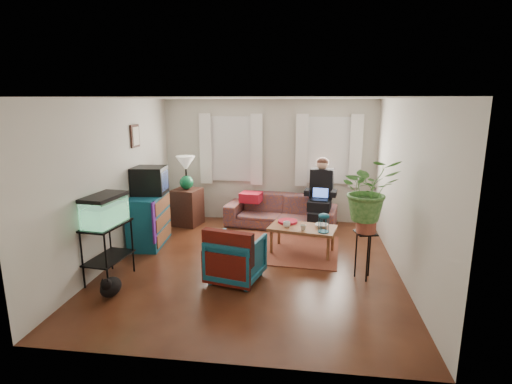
# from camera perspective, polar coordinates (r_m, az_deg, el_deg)

# --- Properties ---
(floor) EXTENTS (4.50, 5.00, 0.01)m
(floor) POSITION_cam_1_polar(r_m,az_deg,el_deg) (6.51, -0.46, -10.27)
(floor) COLOR #4F2B14
(floor) RESTS_ON ground
(ceiling) EXTENTS (4.50, 5.00, 0.01)m
(ceiling) POSITION_cam_1_polar(r_m,az_deg,el_deg) (5.98, -0.51, 13.27)
(ceiling) COLOR white
(ceiling) RESTS_ON wall_back
(wall_back) EXTENTS (4.50, 0.01, 2.60)m
(wall_back) POSITION_cam_1_polar(r_m,az_deg,el_deg) (8.56, 1.82, 4.44)
(wall_back) COLOR silver
(wall_back) RESTS_ON floor
(wall_front) EXTENTS (4.50, 0.01, 2.60)m
(wall_front) POSITION_cam_1_polar(r_m,az_deg,el_deg) (3.74, -5.77, -6.91)
(wall_front) COLOR silver
(wall_front) RESTS_ON floor
(wall_left) EXTENTS (0.01, 5.00, 2.60)m
(wall_left) POSITION_cam_1_polar(r_m,az_deg,el_deg) (6.79, -19.64, 1.44)
(wall_left) COLOR silver
(wall_left) RESTS_ON floor
(wall_right) EXTENTS (0.01, 5.00, 2.60)m
(wall_right) POSITION_cam_1_polar(r_m,az_deg,el_deg) (6.23, 20.49, 0.38)
(wall_right) COLOR silver
(wall_right) RESTS_ON floor
(window_left) EXTENTS (1.08, 0.04, 1.38)m
(window_left) POSITION_cam_1_polar(r_m,az_deg,el_deg) (8.62, -3.51, 6.16)
(window_left) COLOR white
(window_left) RESTS_ON wall_back
(window_right) EXTENTS (1.08, 0.04, 1.38)m
(window_right) POSITION_cam_1_polar(r_m,az_deg,el_deg) (8.48, 10.30, 5.86)
(window_right) COLOR white
(window_right) RESTS_ON wall_back
(curtains_left) EXTENTS (1.36, 0.06, 1.50)m
(curtains_left) POSITION_cam_1_polar(r_m,az_deg,el_deg) (8.54, -3.62, 6.09)
(curtains_left) COLOR white
(curtains_left) RESTS_ON wall_back
(curtains_right) EXTENTS (1.36, 0.06, 1.50)m
(curtains_right) POSITION_cam_1_polar(r_m,az_deg,el_deg) (8.40, 10.32, 5.79)
(curtains_right) COLOR white
(curtains_right) RESTS_ON wall_back
(picture_frame) EXTENTS (0.04, 0.32, 0.40)m
(picture_frame) POSITION_cam_1_polar(r_m,az_deg,el_deg) (7.45, -16.83, 7.66)
(picture_frame) COLOR #3D2616
(picture_frame) RESTS_ON wall_left
(area_rug) EXTENTS (2.13, 1.76, 0.01)m
(area_rug) POSITION_cam_1_polar(r_m,az_deg,el_deg) (7.17, 3.54, -8.00)
(area_rug) COLOR maroon
(area_rug) RESTS_ON floor
(sofa) EXTENTS (2.35, 1.21, 0.88)m
(sofa) POSITION_cam_1_polar(r_m,az_deg,el_deg) (8.27, 3.58, -1.99)
(sofa) COLOR brown
(sofa) RESTS_ON floor
(seated_person) EXTENTS (0.66, 0.77, 1.33)m
(seated_person) POSITION_cam_1_polar(r_m,az_deg,el_deg) (8.09, 9.20, -0.80)
(seated_person) COLOR black
(seated_person) RESTS_ON sofa
(side_table) EXTENTS (0.63, 0.63, 0.77)m
(side_table) POSITION_cam_1_polar(r_m,az_deg,el_deg) (8.50, -9.76, -2.12)
(side_table) COLOR #3F2417
(side_table) RESTS_ON floor
(table_lamp) EXTENTS (0.47, 0.47, 0.70)m
(table_lamp) POSITION_cam_1_polar(r_m,az_deg,el_deg) (8.35, -9.95, 2.61)
(table_lamp) COLOR white
(table_lamp) RESTS_ON side_table
(dresser) EXTENTS (0.60, 1.06, 0.92)m
(dresser) POSITION_cam_1_polar(r_m,az_deg,el_deg) (7.48, -15.04, -3.86)
(dresser) COLOR navy
(dresser) RESTS_ON floor
(crt_tv) EXTENTS (0.60, 0.56, 0.49)m
(crt_tv) POSITION_cam_1_polar(r_m,az_deg,el_deg) (7.40, -14.98, 1.61)
(crt_tv) COLOR black
(crt_tv) RESTS_ON dresser
(aquarium_stand) EXTENTS (0.50, 0.80, 0.84)m
(aquarium_stand) POSITION_cam_1_polar(r_m,az_deg,el_deg) (6.22, -20.32, -8.07)
(aquarium_stand) COLOR black
(aquarium_stand) RESTS_ON floor
(aquarium) EXTENTS (0.45, 0.73, 0.44)m
(aquarium) POSITION_cam_1_polar(r_m,az_deg,el_deg) (6.03, -20.80, -2.34)
(aquarium) COLOR #7FD899
(aquarium) RESTS_ON aquarium_stand
(black_cat) EXTENTS (0.30, 0.41, 0.32)m
(black_cat) POSITION_cam_1_polar(r_m,az_deg,el_deg) (5.80, -20.05, -12.38)
(black_cat) COLOR black
(black_cat) RESTS_ON floor
(armchair) EXTENTS (0.86, 0.82, 0.73)m
(armchair) POSITION_cam_1_polar(r_m,az_deg,el_deg) (5.87, -2.88, -9.09)
(armchair) COLOR #115468
(armchair) RESTS_ON floor
(serape_throw) EXTENTS (0.76, 0.34, 0.61)m
(serape_throw) POSITION_cam_1_polar(r_m,az_deg,el_deg) (5.57, -4.10, -8.64)
(serape_throw) COLOR #9E0A0A
(serape_throw) RESTS_ON armchair
(coffee_table) EXTENTS (1.21, 0.83, 0.46)m
(coffee_table) POSITION_cam_1_polar(r_m,az_deg,el_deg) (6.95, 6.62, -6.77)
(coffee_table) COLOR olive
(coffee_table) RESTS_ON floor
(cup_a) EXTENTS (0.15, 0.15, 0.10)m
(cup_a) POSITION_cam_1_polar(r_m,az_deg,el_deg) (6.83, 4.41, -4.62)
(cup_a) COLOR white
(cup_a) RESTS_ON coffee_table
(cup_b) EXTENTS (0.12, 0.12, 0.09)m
(cup_b) POSITION_cam_1_polar(r_m,az_deg,el_deg) (6.69, 6.75, -5.08)
(cup_b) COLOR beige
(cup_b) RESTS_ON coffee_table
(bowl) EXTENTS (0.26, 0.26, 0.05)m
(bowl) POSITION_cam_1_polar(r_m,az_deg,el_deg) (6.91, 9.32, -4.74)
(bowl) COLOR white
(bowl) RESTS_ON coffee_table
(snack_tray) EXTENTS (0.41, 0.41, 0.04)m
(snack_tray) POSITION_cam_1_polar(r_m,az_deg,el_deg) (7.08, 4.56, -4.23)
(snack_tray) COLOR #B21414
(snack_tray) RESTS_ON coffee_table
(birdcage) EXTENTS (0.22, 0.22, 0.32)m
(birdcage) POSITION_cam_1_polar(r_m,az_deg,el_deg) (6.62, 9.65, -4.33)
(birdcage) COLOR #115B6B
(birdcage) RESTS_ON coffee_table
(plant_stand) EXTENTS (0.36, 0.36, 0.71)m
(plant_stand) POSITION_cam_1_polar(r_m,az_deg,el_deg) (6.11, 15.20, -8.73)
(plant_stand) COLOR black
(plant_stand) RESTS_ON floor
(potted_plant) EXTENTS (0.96, 0.88, 0.90)m
(potted_plant) POSITION_cam_1_polar(r_m,az_deg,el_deg) (5.86, 15.69, -1.00)
(potted_plant) COLOR #599947
(potted_plant) RESTS_ON plant_stand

